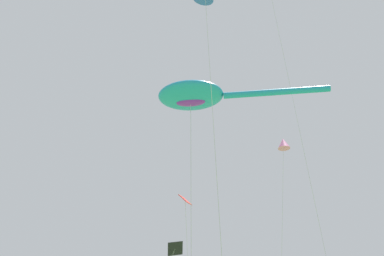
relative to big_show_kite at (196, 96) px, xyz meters
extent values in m
ellipsoid|color=#1E8CBF|center=(-0.28, 0.17, 0.03)|extent=(4.89, 4.57, 1.04)
cylinder|color=#1E8CBF|center=(4.03, -2.47, -0.13)|extent=(5.45, 3.54, 0.38)
ellipsoid|color=purple|center=(-0.28, 0.17, -0.44)|extent=(1.85, 1.51, 0.38)
cylinder|color=#B2B2B7|center=(-1.03, -1.57, -8.03)|extent=(1.53, 3.51, 15.08)
cube|color=red|center=(1.42, 4.83, -4.79)|extent=(1.07, 0.99, 0.68)
cone|color=pink|center=(8.10, 2.58, -0.33)|extent=(1.16, 1.16, 0.79)
cylinder|color=#B2B2B7|center=(7.53, 3.34, -7.95)|extent=(1.17, 1.54, 15.23)
cylinder|color=#B2B2B7|center=(-2.97, -7.78, -7.02)|extent=(1.06, 3.00, 17.09)
cylinder|color=#B2B2B7|center=(6.75, -0.98, -2.66)|extent=(2.22, 0.26, 25.81)
cube|color=black|center=(2.86, 9.94, -6.74)|extent=(1.37, 1.01, 0.99)
camera|label=1|loc=(-8.77, -18.78, -13.64)|focal=38.60mm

